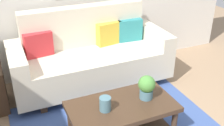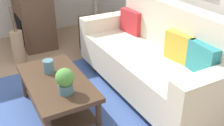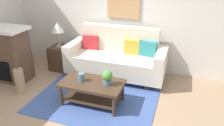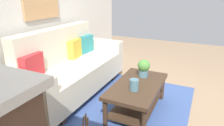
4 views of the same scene
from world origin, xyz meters
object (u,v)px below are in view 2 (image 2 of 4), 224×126
(couch, at_px, (151,58))
(fireplace, at_px, (32,11))
(floor_vase, at_px, (18,47))
(potted_plant_tabletop, at_px, (65,80))
(throw_pillow_crimson, at_px, (132,22))
(side_table, at_px, (97,35))
(throw_pillow_teal, at_px, (203,59))
(coffee_table, at_px, (57,89))
(tabletop_vase, at_px, (48,66))
(throw_pillow_mustard, at_px, (180,47))

(couch, distance_m, fireplace, 2.34)
(floor_vase, bearing_deg, potted_plant_tabletop, 3.93)
(throw_pillow_crimson, height_order, side_table, throw_pillow_crimson)
(throw_pillow_crimson, distance_m, throw_pillow_teal, 1.32)
(coffee_table, xyz_separation_m, tabletop_vase, (-0.19, -0.01, 0.19))
(side_table, bearing_deg, tabletop_vase, -45.22)
(throw_pillow_teal, height_order, fireplace, fireplace)
(throw_pillow_crimson, height_order, throw_pillow_mustard, same)
(throw_pillow_teal, distance_m, floor_vase, 2.65)
(potted_plant_tabletop, bearing_deg, fireplace, 173.10)
(couch, xyz_separation_m, floor_vase, (-1.55, -1.28, -0.18))
(coffee_table, distance_m, fireplace, 2.12)
(potted_plant_tabletop, relative_size, side_table, 0.47)
(throw_pillow_teal, bearing_deg, tabletop_vase, -125.18)
(throw_pillow_mustard, distance_m, coffee_table, 1.41)
(couch, distance_m, throw_pillow_teal, 0.71)
(throw_pillow_crimson, distance_m, floor_vase, 1.72)
(side_table, bearing_deg, throw_pillow_teal, 5.78)
(throw_pillow_mustard, bearing_deg, fireplace, -158.10)
(floor_vase, bearing_deg, throw_pillow_teal, 32.57)
(side_table, xyz_separation_m, fireplace, (-0.80, -0.80, 0.31))
(couch, xyz_separation_m, coffee_table, (-0.08, -1.17, -0.12))
(throw_pillow_crimson, height_order, fireplace, fireplace)
(side_table, relative_size, floor_vase, 1.13)
(tabletop_vase, relative_size, potted_plant_tabletop, 0.56)
(side_table, bearing_deg, couch, 3.29)
(couch, xyz_separation_m, side_table, (-1.37, -0.08, -0.15))
(couch, distance_m, throw_pillow_crimson, 0.71)
(throw_pillow_crimson, height_order, tabletop_vase, throw_pillow_crimson)
(coffee_table, distance_m, side_table, 1.69)
(fireplace, bearing_deg, throw_pillow_teal, 19.55)
(throw_pillow_teal, xyz_separation_m, tabletop_vase, (-0.92, -1.31, -0.18))
(couch, xyz_separation_m, potted_plant_tabletop, (0.21, -1.16, 0.14))
(couch, bearing_deg, side_table, -176.71)
(coffee_table, height_order, fireplace, fireplace)
(throw_pillow_teal, height_order, tabletop_vase, throw_pillow_teal)
(potted_plant_tabletop, relative_size, floor_vase, 0.53)
(throw_pillow_teal, distance_m, fireplace, 2.99)
(couch, bearing_deg, fireplace, -157.97)
(couch, distance_m, tabletop_vase, 1.22)
(throw_pillow_mustard, bearing_deg, throw_pillow_crimson, 180.00)
(coffee_table, bearing_deg, potted_plant_tabletop, 1.76)
(floor_vase, bearing_deg, throw_pillow_mustard, 36.90)
(throw_pillow_mustard, bearing_deg, floor_vase, -143.10)
(throw_pillow_teal, relative_size, side_table, 0.64)
(throw_pillow_crimson, xyz_separation_m, floor_vase, (-0.89, -1.41, -0.43))
(couch, height_order, fireplace, fireplace)
(couch, height_order, throw_pillow_mustard, couch)
(side_table, relative_size, fireplace, 0.48)
(throw_pillow_mustard, bearing_deg, coffee_table, -107.35)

